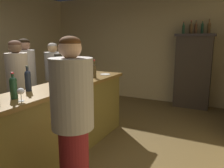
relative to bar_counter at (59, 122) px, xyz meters
name	(u,v)px	position (x,y,z in m)	size (l,w,h in m)	color
floor	(52,148)	(-0.29, 0.15, -0.52)	(8.84, 8.84, 0.00)	brown
wall_back	(135,48)	(-0.29, 3.61, 0.88)	(5.14, 0.12, 2.79)	tan
bar_counter	(59,122)	(0.00, 0.00, 0.00)	(0.57, 2.96, 1.03)	brown
display_cabinet	(193,70)	(1.30, 3.32, 0.40)	(0.89, 0.39, 1.76)	#332A20
wine_bottle_chardonnay	(72,73)	(0.02, 0.31, 0.65)	(0.06, 0.06, 0.32)	#4D3213
wine_bottle_riesling	(13,87)	(0.02, -0.70, 0.64)	(0.08, 0.08, 0.28)	#1A3D23
wine_bottle_pinot	(94,70)	(0.11, 0.78, 0.63)	(0.06, 0.06, 0.29)	#433519
wine_bottle_malbec	(28,80)	(-0.12, -0.37, 0.65)	(0.07, 0.07, 0.30)	#1F2534
wine_glass_front	(55,78)	(-0.12, 0.11, 0.60)	(0.08, 0.08, 0.13)	white
wine_glass_rear	(21,92)	(0.17, -0.73, 0.61)	(0.08, 0.08, 0.14)	white
flower_arrangement	(73,69)	(-0.11, 0.50, 0.68)	(0.17, 0.18, 0.35)	#414C6C
cheese_plate	(105,74)	(0.10, 1.14, 0.51)	(0.18, 0.18, 0.01)	white
display_bottle_left	(183,28)	(1.02, 3.32, 1.37)	(0.06, 0.06, 0.28)	#1A3D24
display_bottle_midleft	(191,28)	(1.18, 3.32, 1.38)	(0.08, 0.08, 0.30)	#422B15
display_bottle_center	(196,28)	(1.29, 3.32, 1.38)	(0.07, 0.07, 0.29)	#472917
display_bottle_midright	(202,28)	(1.43, 3.32, 1.37)	(0.06, 0.06, 0.29)	#133121
display_bottle_right	(209,27)	(1.57, 3.32, 1.38)	(0.07, 0.07, 0.32)	#4E3418
patron_redhead	(64,83)	(-0.60, 0.88, 0.35)	(0.30, 0.30, 1.56)	#426846
patron_tall	(54,76)	(-1.28, 1.39, 0.34)	(0.36, 0.36, 1.56)	brown
patron_by_cabinet	(27,80)	(-1.16, 0.54, 0.40)	(0.34, 0.34, 1.65)	#353533
patron_near_entrance	(19,89)	(-0.79, 0.04, 0.38)	(0.32, 0.32, 1.62)	#9E9489
bartender	(73,122)	(0.79, -0.72, 0.39)	(0.38, 0.38, 1.67)	maroon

